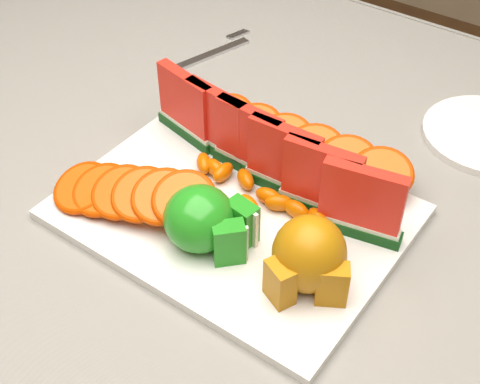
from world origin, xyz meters
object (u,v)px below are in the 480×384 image
platter (234,212)px  pear_cluster (309,258)px  apple_cluster (206,221)px  fork (209,54)px

platter → pear_cluster: pear_cluster is taller
apple_cluster → fork: (-0.26, 0.34, -0.04)m
platter → fork: 0.38m
platter → fork: (-0.25, 0.28, -0.00)m
platter → pear_cluster: size_ratio=3.99×
apple_cluster → pear_cluster: bearing=7.5°
pear_cluster → fork: (-0.39, 0.32, -0.05)m
apple_cluster → platter: bearing=95.9°
platter → apple_cluster: (0.01, -0.06, 0.04)m
pear_cluster → fork: size_ratio=0.52×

